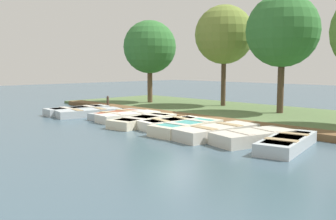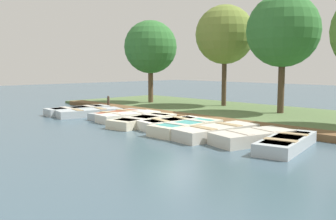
{
  "view_description": "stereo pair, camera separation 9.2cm",
  "coord_description": "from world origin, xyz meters",
  "px_view_note": "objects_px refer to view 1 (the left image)",
  "views": [
    {
      "loc": [
        11.87,
        11.84,
        2.55
      ],
      "look_at": [
        0.52,
        0.06,
        0.65
      ],
      "focal_mm": 40.0,
      "sensor_mm": 36.0,
      "label": 1
    },
    {
      "loc": [
        11.8,
        11.91,
        2.55
      ],
      "look_at": [
        0.52,
        0.06,
        0.65
      ],
      "focal_mm": 40.0,
      "sensor_mm": 36.0,
      "label": 2
    }
  ],
  "objects_px": {
    "rowboat_3": "(129,117)",
    "rowboat_4": "(143,121)",
    "rowboat_0": "(77,110)",
    "rowboat_1": "(89,113)",
    "park_tree_center": "(283,31)",
    "rowboat_8": "(253,137)",
    "rowboat_9": "(287,142)",
    "rowboat_7": "(217,132)",
    "park_tree_left": "(224,35)",
    "mooring_post_near": "(108,102)",
    "rowboat_2": "(117,115)",
    "rowboat_5": "(171,123)",
    "park_tree_far_left": "(150,47)",
    "rowboat_6": "(187,127)"
  },
  "relations": [
    {
      "from": "rowboat_3",
      "to": "rowboat_4",
      "type": "bearing_deg",
      "value": 80.63
    },
    {
      "from": "rowboat_0",
      "to": "rowboat_1",
      "type": "distance_m",
      "value": 1.2
    },
    {
      "from": "park_tree_center",
      "to": "rowboat_8",
      "type": "bearing_deg",
      "value": 23.05
    },
    {
      "from": "rowboat_8",
      "to": "rowboat_9",
      "type": "bearing_deg",
      "value": 105.73
    },
    {
      "from": "rowboat_4",
      "to": "rowboat_7",
      "type": "bearing_deg",
      "value": 80.89
    },
    {
      "from": "rowboat_3",
      "to": "park_tree_left",
      "type": "height_order",
      "value": "park_tree_left"
    },
    {
      "from": "rowboat_1",
      "to": "park_tree_center",
      "type": "xyz_separation_m",
      "value": [
        -7.21,
        6.8,
        4.16
      ]
    },
    {
      "from": "rowboat_1",
      "to": "rowboat_9",
      "type": "xyz_separation_m",
      "value": [
        -0.29,
        10.98,
        0.01
      ]
    },
    {
      "from": "rowboat_9",
      "to": "mooring_post_near",
      "type": "xyz_separation_m",
      "value": [
        -2.3,
        -12.99,
        0.21
      ]
    },
    {
      "from": "rowboat_1",
      "to": "rowboat_8",
      "type": "xyz_separation_m",
      "value": [
        -0.25,
        9.76,
        0.02
      ]
    },
    {
      "from": "rowboat_4",
      "to": "park_tree_center",
      "type": "relative_size",
      "value": 0.57
    },
    {
      "from": "mooring_post_near",
      "to": "park_tree_left",
      "type": "bearing_deg",
      "value": 139.97
    },
    {
      "from": "rowboat_1",
      "to": "park_tree_left",
      "type": "relative_size",
      "value": 0.55
    },
    {
      "from": "rowboat_8",
      "to": "rowboat_0",
      "type": "bearing_deg",
      "value": -75.06
    },
    {
      "from": "park_tree_center",
      "to": "rowboat_4",
      "type": "bearing_deg",
      "value": -20.08
    },
    {
      "from": "rowboat_0",
      "to": "rowboat_2",
      "type": "relative_size",
      "value": 1.17
    },
    {
      "from": "rowboat_2",
      "to": "rowboat_8",
      "type": "height_order",
      "value": "rowboat_8"
    },
    {
      "from": "mooring_post_near",
      "to": "rowboat_5",
      "type": "bearing_deg",
      "value": 74.32
    },
    {
      "from": "rowboat_9",
      "to": "park_tree_far_left",
      "type": "relative_size",
      "value": 0.61
    },
    {
      "from": "rowboat_3",
      "to": "rowboat_2",
      "type": "bearing_deg",
      "value": -93.44
    },
    {
      "from": "rowboat_2",
      "to": "mooring_post_near",
      "type": "distance_m",
      "value": 4.08
    },
    {
      "from": "rowboat_1",
      "to": "rowboat_8",
      "type": "distance_m",
      "value": 9.77
    },
    {
      "from": "rowboat_8",
      "to": "mooring_post_near",
      "type": "distance_m",
      "value": 12.01
    },
    {
      "from": "park_tree_left",
      "to": "rowboat_2",
      "type": "bearing_deg",
      "value": -7.41
    },
    {
      "from": "rowboat_6",
      "to": "rowboat_7",
      "type": "bearing_deg",
      "value": 92.19
    },
    {
      "from": "rowboat_0",
      "to": "rowboat_7",
      "type": "relative_size",
      "value": 1.02
    },
    {
      "from": "rowboat_6",
      "to": "park_tree_far_left",
      "type": "xyz_separation_m",
      "value": [
        -6.11,
        -9.14,
        3.61
      ]
    },
    {
      "from": "rowboat_3",
      "to": "rowboat_8",
      "type": "height_order",
      "value": "rowboat_8"
    },
    {
      "from": "rowboat_2",
      "to": "rowboat_4",
      "type": "distance_m",
      "value": 2.71
    },
    {
      "from": "rowboat_4",
      "to": "rowboat_5",
      "type": "height_order",
      "value": "rowboat_5"
    },
    {
      "from": "rowboat_1",
      "to": "rowboat_2",
      "type": "bearing_deg",
      "value": 124.72
    },
    {
      "from": "rowboat_0",
      "to": "rowboat_5",
      "type": "distance_m",
      "value": 6.87
    },
    {
      "from": "rowboat_4",
      "to": "rowboat_1",
      "type": "bearing_deg",
      "value": -97.96
    },
    {
      "from": "rowboat_1",
      "to": "park_tree_far_left",
      "type": "distance_m",
      "value": 7.51
    },
    {
      "from": "rowboat_7",
      "to": "rowboat_8",
      "type": "distance_m",
      "value": 1.47
    },
    {
      "from": "rowboat_8",
      "to": "park_tree_left",
      "type": "distance_m",
      "value": 11.41
    },
    {
      "from": "park_tree_far_left",
      "to": "rowboat_1",
      "type": "bearing_deg",
      "value": 19.98
    },
    {
      "from": "rowboat_1",
      "to": "rowboat_6",
      "type": "height_order",
      "value": "rowboat_6"
    },
    {
      "from": "rowboat_2",
      "to": "mooring_post_near",
      "type": "relative_size",
      "value": 3.7
    },
    {
      "from": "rowboat_2",
      "to": "rowboat_7",
      "type": "xyz_separation_m",
      "value": [
        0.47,
        6.74,
        0.04
      ]
    },
    {
      "from": "rowboat_5",
      "to": "rowboat_9",
      "type": "xyz_separation_m",
      "value": [
        0.14,
        5.32,
        -0.0
      ]
    },
    {
      "from": "rowboat_0",
      "to": "rowboat_9",
      "type": "distance_m",
      "value": 12.18
    },
    {
      "from": "rowboat_7",
      "to": "mooring_post_near",
      "type": "height_order",
      "value": "mooring_post_near"
    },
    {
      "from": "rowboat_1",
      "to": "rowboat_6",
      "type": "distance_m",
      "value": 6.9
    },
    {
      "from": "rowboat_6",
      "to": "rowboat_8",
      "type": "distance_m",
      "value": 2.87
    },
    {
      "from": "rowboat_7",
      "to": "park_tree_center",
      "type": "relative_size",
      "value": 0.55
    },
    {
      "from": "rowboat_5",
      "to": "rowboat_1",
      "type": "bearing_deg",
      "value": -76.25
    },
    {
      "from": "rowboat_3",
      "to": "rowboat_5",
      "type": "height_order",
      "value": "rowboat_3"
    },
    {
      "from": "rowboat_5",
      "to": "rowboat_8",
      "type": "bearing_deg",
      "value": 96.73
    },
    {
      "from": "rowboat_9",
      "to": "mooring_post_near",
      "type": "distance_m",
      "value": 13.2
    }
  ]
}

